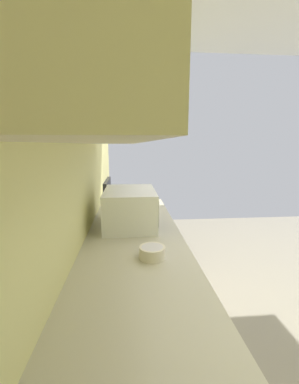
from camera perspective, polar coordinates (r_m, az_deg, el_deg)
name	(u,v)px	position (r m, az deg, el deg)	size (l,w,h in m)	color
ground_plane	(279,330)	(2.54, 28.33, -26.78)	(6.06, 6.06, 0.00)	gray
wall_back	(75,164)	(1.69, -17.23, 6.40)	(3.91, 0.12, 2.77)	#E2DA87
counter_run	(135,331)	(1.62, -3.37, -29.98)	(2.92, 0.67, 0.90)	beige
upper_cabinets	(100,65)	(1.28, -11.68, 27.30)	(2.07, 0.34, 0.70)	beige
oven_range	(131,226)	(3.19, -4.47, -8.03)	(0.68, 0.63, 1.08)	black
microwave	(130,208)	(1.86, -4.59, -3.70)	(0.53, 0.39, 0.28)	white
bowl	(152,252)	(1.36, 0.66, -13.94)	(0.14, 0.14, 0.06)	silver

